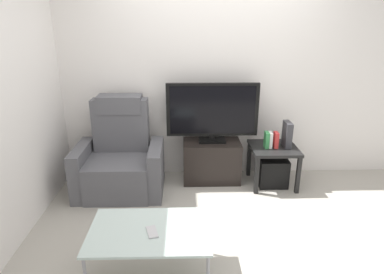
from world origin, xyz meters
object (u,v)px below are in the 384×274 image
at_px(book_leftmost, 267,140).
at_px(game_console, 287,134).
at_px(book_middle, 270,140).
at_px(book_rightmost, 276,140).
at_px(coffee_table, 150,233).
at_px(television, 212,111).
at_px(side_table, 273,153).
at_px(subwoofer_box, 272,171).
at_px(recliner_armchair, 120,159).
at_px(cell_phone, 152,232).
at_px(tv_stand, 211,161).

distance_m(book_leftmost, game_console, 0.25).
relative_size(book_middle, book_rightmost, 1.00).
bearing_deg(game_console, coffee_table, -133.57).
distance_m(book_middle, game_console, 0.21).
bearing_deg(television, side_table, -11.13).
xyz_separation_m(television, side_table, (0.73, -0.14, -0.48)).
relative_size(side_table, subwoofer_box, 1.60).
relative_size(subwoofer_box, book_rightmost, 1.81).
xyz_separation_m(recliner_armchair, subwoofer_box, (1.80, 0.08, -0.20)).
relative_size(game_console, cell_phone, 2.00).
bearing_deg(book_leftmost, cell_phone, -127.80).
relative_size(tv_stand, television, 0.64).
bearing_deg(recliner_armchair, side_table, -5.31).
bearing_deg(side_table, book_rightmost, -67.34).
relative_size(book_leftmost, coffee_table, 0.21).
relative_size(book_rightmost, game_console, 0.62).
bearing_deg(book_middle, cell_phone, -128.77).
relative_size(side_table, game_console, 1.80).
height_order(coffee_table, cell_phone, cell_phone).
relative_size(recliner_armchair, book_rightmost, 5.77).
bearing_deg(subwoofer_box, cell_phone, -129.68).
xyz_separation_m(book_rightmost, coffee_table, (-1.33, -1.52, -0.17)).
bearing_deg(book_middle, recliner_armchair, -178.00).
bearing_deg(side_table, subwoofer_box, -135.00).
bearing_deg(cell_phone, side_table, 34.98).
distance_m(side_table, cell_phone, 2.04).
bearing_deg(side_table, television, 168.87).
height_order(recliner_armchair, book_rightmost, recliner_armchair).
distance_m(side_table, coffee_table, 2.03).
bearing_deg(book_leftmost, recliner_armchair, -177.95).
relative_size(television, subwoofer_box, 3.21).
height_order(subwoofer_box, book_rightmost, book_rightmost).
bearing_deg(recliner_armchair, coffee_table, -79.68).
relative_size(recliner_armchair, game_console, 3.60).
relative_size(tv_stand, book_leftmost, 3.62).
bearing_deg(cell_phone, coffee_table, 107.49).
bearing_deg(game_console, recliner_armchair, -177.33).
xyz_separation_m(tv_stand, book_leftmost, (0.63, -0.14, 0.32)).
xyz_separation_m(game_console, coffee_table, (-1.47, -1.55, -0.23)).
height_order(recliner_armchair, book_middle, recliner_armchair).
height_order(recliner_armchair, cell_phone, recliner_armchair).
relative_size(book_rightmost, cell_phone, 1.25).
relative_size(recliner_armchair, cell_phone, 7.20).
bearing_deg(book_rightmost, tv_stand, 168.92).
bearing_deg(tv_stand, television, 90.00).
xyz_separation_m(side_table, cell_phone, (-1.30, -1.57, 0.03)).
xyz_separation_m(book_middle, game_console, (0.20, 0.03, 0.06)).
height_order(book_middle, coffee_table, book_middle).
bearing_deg(recliner_armchair, subwoofer_box, -5.31).
height_order(recliner_armchair, coffee_table, recliner_armchair).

